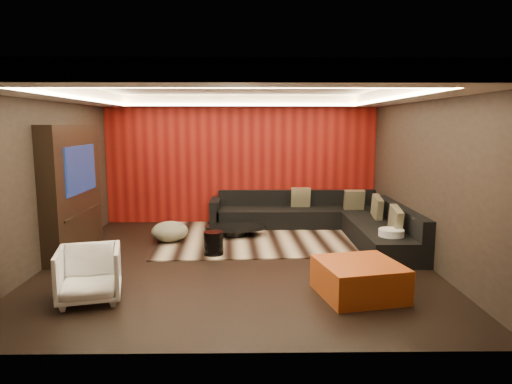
{
  "coord_description": "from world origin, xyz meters",
  "views": [
    {
      "loc": [
        0.19,
        -7.17,
        2.22
      ],
      "look_at": [
        0.3,
        0.6,
        1.05
      ],
      "focal_mm": 32.0,
      "sensor_mm": 36.0,
      "label": 1
    }
  ],
  "objects_px": {
    "drum_stool": "(214,243)",
    "armchair": "(89,274)",
    "coffee_table": "(235,231)",
    "white_side_table": "(391,245)",
    "orange_ottoman": "(359,279)",
    "sectional_sofa": "(326,221)"
  },
  "relations": [
    {
      "from": "orange_ottoman",
      "to": "sectional_sofa",
      "type": "height_order",
      "value": "sectional_sofa"
    },
    {
      "from": "drum_stool",
      "to": "armchair",
      "type": "distance_m",
      "value": 2.43
    },
    {
      "from": "white_side_table",
      "to": "sectional_sofa",
      "type": "xyz_separation_m",
      "value": [
        -0.77,
        1.82,
        0.01
      ]
    },
    {
      "from": "coffee_table",
      "to": "white_side_table",
      "type": "distance_m",
      "value": 3.04
    },
    {
      "from": "drum_stool",
      "to": "orange_ottoman",
      "type": "relative_size",
      "value": 0.4
    },
    {
      "from": "drum_stool",
      "to": "armchair",
      "type": "xyz_separation_m",
      "value": [
        -1.4,
        -1.98,
        0.13
      ]
    },
    {
      "from": "armchair",
      "to": "coffee_table",
      "type": "bearing_deg",
      "value": 48.01
    },
    {
      "from": "drum_stool",
      "to": "coffee_table",
      "type": "bearing_deg",
      "value": 75.63
    },
    {
      "from": "coffee_table",
      "to": "drum_stool",
      "type": "distance_m",
      "value": 1.34
    },
    {
      "from": "coffee_table",
      "to": "white_side_table",
      "type": "bearing_deg",
      "value": -31.48
    },
    {
      "from": "coffee_table",
      "to": "white_side_table",
      "type": "xyz_separation_m",
      "value": [
        2.59,
        -1.59,
        0.13
      ]
    },
    {
      "from": "white_side_table",
      "to": "orange_ottoman",
      "type": "xyz_separation_m",
      "value": [
        -0.89,
        -1.55,
        -0.04
      ]
    },
    {
      "from": "coffee_table",
      "to": "drum_stool",
      "type": "height_order",
      "value": "drum_stool"
    },
    {
      "from": "white_side_table",
      "to": "orange_ottoman",
      "type": "bearing_deg",
      "value": -119.84
    },
    {
      "from": "drum_stool",
      "to": "white_side_table",
      "type": "bearing_deg",
      "value": -5.71
    },
    {
      "from": "white_side_table",
      "to": "drum_stool",
      "type": "bearing_deg",
      "value": 174.29
    },
    {
      "from": "drum_stool",
      "to": "armchair",
      "type": "height_order",
      "value": "armchair"
    },
    {
      "from": "orange_ottoman",
      "to": "sectional_sofa",
      "type": "xyz_separation_m",
      "value": [
        0.12,
        3.37,
        0.04
      ]
    },
    {
      "from": "coffee_table",
      "to": "orange_ottoman",
      "type": "bearing_deg",
      "value": -61.56
    },
    {
      "from": "drum_stool",
      "to": "orange_ottoman",
      "type": "xyz_separation_m",
      "value": [
        2.03,
        -1.84,
        0.0
      ]
    },
    {
      "from": "sectional_sofa",
      "to": "orange_ottoman",
      "type": "bearing_deg",
      "value": -92.12
    },
    {
      "from": "white_side_table",
      "to": "coffee_table",
      "type": "bearing_deg",
      "value": 148.52
    }
  ]
}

